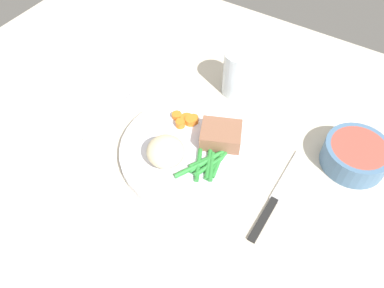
{
  "coord_description": "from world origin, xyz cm",
  "views": [
    {
      "loc": [
        24.67,
        -40.07,
        58.52
      ],
      "look_at": [
        1.55,
        -3.26,
        4.6
      ],
      "focal_mm": 36.09,
      "sensor_mm": 36.0,
      "label": 1
    }
  ],
  "objects": [
    {
      "name": "salad_bowl",
      "position": [
        27.22,
        10.14,
        4.6
      ],
      "size": [
        11.45,
        11.45,
        4.61
      ],
      "color": "#4C7299",
      "rests_on": "dining_table"
    },
    {
      "name": "fork",
      "position": [
        -17.11,
        -3.52,
        2.2
      ],
      "size": [
        1.44,
        16.6,
        0.4
      ],
      "rotation": [
        0.0,
        0.0,
        0.02
      ],
      "color": "silver",
      "rests_on": "dining_table"
    },
    {
      "name": "mashed_potatoes",
      "position": [
        -0.83,
        -8.02,
        6.0
      ],
      "size": [
        6.68,
        6.6,
        4.8
      ],
      "primitive_type": "ellipsoid",
      "color": "beige",
      "rests_on": "dinner_plate"
    },
    {
      "name": "carrot_slices",
      "position": [
        -2.68,
        1.58,
        4.16
      ],
      "size": [
        5.32,
        3.69,
        1.29
      ],
      "color": "orange",
      "rests_on": "dinner_plate"
    },
    {
      "name": "water_glass",
      "position": [
        0.68,
        15.87,
        6.19
      ],
      "size": [
        6.46,
        6.46,
        9.88
      ],
      "color": "silver",
      "rests_on": "dining_table"
    },
    {
      "name": "green_beans",
      "position": [
        5.84,
        -5.25,
        4.0
      ],
      "size": [
        6.28,
        9.97,
        0.88
      ],
      "color": "#2D8C38",
      "rests_on": "dinner_plate"
    },
    {
      "name": "knife",
      "position": [
        18.67,
        -3.55,
        2.2
      ],
      "size": [
        1.7,
        20.5,
        0.64
      ],
      "rotation": [
        0.0,
        0.0,
        -0.02
      ],
      "color": "black",
      "rests_on": "dining_table"
    },
    {
      "name": "dining_table",
      "position": [
        0.0,
        0.0,
        1.0
      ],
      "size": [
        120.0,
        90.0,
        2.0
      ],
      "color": "beige",
      "rests_on": "ground"
    },
    {
      "name": "dinner_plate",
      "position": [
        1.55,
        -3.26,
        2.8
      ],
      "size": [
        26.41,
        26.41,
        1.6
      ],
      "primitive_type": "cylinder",
      "color": "white",
      "rests_on": "dining_table"
    },
    {
      "name": "meat_portion",
      "position": [
        5.12,
        0.89,
        5.18
      ],
      "size": [
        9.01,
        8.33,
        3.17
      ],
      "primitive_type": "cube",
      "rotation": [
        0.0,
        0.0,
        0.41
      ],
      "color": "#936047",
      "rests_on": "dinner_plate"
    }
  ]
}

